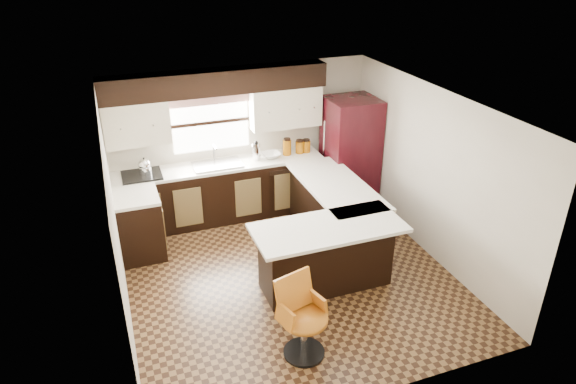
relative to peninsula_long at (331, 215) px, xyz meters
name	(u,v)px	position (x,y,z in m)	size (l,w,h in m)	color
floor	(289,275)	(-0.90, -0.62, -0.45)	(4.40, 4.40, 0.00)	#49301A
ceiling	(289,105)	(-0.90, -0.62, 1.95)	(4.40, 4.40, 0.00)	silver
wall_back	(242,139)	(-0.90, 1.58, 0.75)	(4.40, 4.40, 0.00)	beige
wall_front	(374,302)	(-0.90, -2.83, 0.75)	(4.40, 4.40, 0.00)	beige
wall_left	(116,226)	(-3.00, -0.62, 0.75)	(4.40, 4.40, 0.00)	beige
wall_right	(431,173)	(1.20, -0.62, 0.75)	(4.40, 4.40, 0.00)	beige
base_cab_back	(222,193)	(-1.35, 1.28, 0.00)	(3.30, 0.60, 0.90)	black
base_cab_left	(140,226)	(-2.70, 0.62, 0.00)	(0.60, 0.70, 0.90)	black
counter_back	(220,166)	(-1.35, 1.28, 0.47)	(3.30, 0.60, 0.04)	silver
counter_left	(136,197)	(-2.70, 0.62, 0.47)	(0.60, 0.70, 0.04)	silver
soffit	(216,82)	(-1.30, 1.40, 1.77)	(3.40, 0.35, 0.36)	black
upper_cab_left	(136,123)	(-2.52, 1.40, 1.27)	(0.94, 0.35, 0.64)	beige
upper_cab_right	(285,107)	(-0.22, 1.40, 1.27)	(1.14, 0.35, 0.64)	beige
window_pane	(211,122)	(-1.40, 1.56, 1.10)	(1.20, 0.02, 0.90)	white
valance	(209,99)	(-1.40, 1.52, 1.49)	(1.30, 0.06, 0.18)	#D19B93
sink	(217,164)	(-1.40, 1.25, 0.51)	(0.75, 0.45, 0.03)	#B2B2B7
dishwasher	(286,192)	(-0.35, 0.99, -0.02)	(0.58, 0.03, 0.78)	black
cooktop	(142,175)	(-2.55, 1.25, 0.51)	(0.58, 0.50, 0.03)	black
peninsula_long	(331,215)	(0.00, 0.00, 0.00)	(0.60, 1.95, 0.90)	black
peninsula_return	(326,256)	(-0.53, -0.97, 0.00)	(1.65, 0.60, 0.90)	black
counter_pen_long	(336,185)	(0.05, 0.00, 0.47)	(0.84, 1.95, 0.04)	silver
counter_pen_return	(328,228)	(-0.55, -1.06, 0.47)	(1.89, 0.84, 0.04)	silver
refrigerator	(350,153)	(0.78, 1.02, 0.48)	(0.80, 0.76, 1.86)	#33080F
bar_chair	(305,320)	(-1.25, -2.05, 0.02)	(0.50, 0.50, 0.94)	#B66517
kettle	(145,166)	(-2.49, 1.26, 0.65)	(0.19, 0.19, 0.26)	silver
percolator	(256,151)	(-0.76, 1.28, 0.63)	(0.13, 0.13, 0.27)	silver
mixing_bowl	(271,155)	(-0.51, 1.28, 0.53)	(0.30, 0.30, 0.07)	white
canister_large	(287,147)	(-0.23, 1.30, 0.62)	(0.14, 0.14, 0.25)	#945106
canister_med	(300,147)	(-0.01, 1.30, 0.59)	(0.14, 0.14, 0.20)	#945106
canister_small	(306,146)	(0.11, 1.30, 0.59)	(0.14, 0.14, 0.19)	#945106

